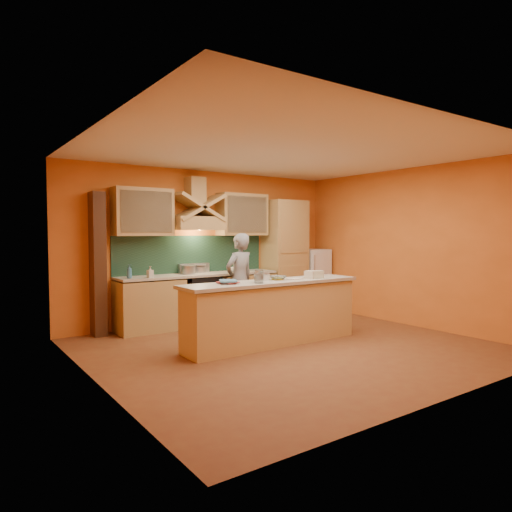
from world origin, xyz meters
TOP-DOWN VIEW (x-y plane):
  - floor at (0.00, 0.00)m, footprint 5.50×5.00m
  - ceiling at (0.00, 0.00)m, footprint 5.50×5.00m
  - wall_back at (0.00, 2.50)m, footprint 5.50×0.02m
  - wall_front at (0.00, -2.50)m, footprint 5.50×0.02m
  - wall_left at (-2.75, 0.00)m, footprint 0.02×5.00m
  - wall_right at (2.75, 0.00)m, footprint 0.02×5.00m
  - base_cabinet_left at (-1.25, 2.20)m, footprint 1.10×0.60m
  - base_cabinet_right at (0.65, 2.20)m, footprint 1.10×0.60m
  - counter_top at (-0.30, 2.20)m, footprint 3.00×0.62m
  - stove at (-0.30, 2.20)m, footprint 0.60×0.58m
  - backsplash at (-0.30, 2.48)m, footprint 3.00×0.03m
  - range_hood at (-0.30, 2.25)m, footprint 0.92×0.50m
  - hood_chimney at (-0.30, 2.35)m, footprint 0.30×0.30m
  - upper_cabinet_left at (-1.30, 2.33)m, footprint 1.00×0.35m
  - upper_cabinet_right at (0.70, 2.33)m, footprint 1.00×0.35m
  - pantry_column at (1.65, 2.20)m, footprint 0.80×0.60m
  - fridge at (2.40, 2.20)m, footprint 0.58×0.60m
  - trim_column_left at (-2.05, 2.35)m, footprint 0.20×0.30m
  - island_body at (-0.10, 0.30)m, footprint 2.80×0.55m
  - island_top at (-0.10, 0.30)m, footprint 2.90×0.62m
  - person at (0.20, 1.66)m, footprint 0.66×0.50m
  - pot_large at (-0.50, 2.23)m, footprint 0.30×0.30m
  - pot_small at (-0.20, 2.38)m, footprint 0.25×0.25m
  - soap_bottle_a at (-1.32, 1.98)m, footprint 0.10×0.10m
  - soap_bottle_b at (-1.63, 2.10)m, footprint 0.12×0.12m
  - bowl_back at (0.51, 2.25)m, footprint 0.24×0.24m
  - dish_rack at (0.43, 2.04)m, footprint 0.34×0.30m
  - book_lower at (-0.93, 0.34)m, footprint 0.27×0.32m
  - book_upper at (-0.94, 0.42)m, footprint 0.36×0.40m
  - jar_large at (-0.39, 0.24)m, footprint 0.14×0.14m
  - jar_small at (-0.45, 0.16)m, footprint 0.14×0.14m
  - kitchen_scale at (-0.16, 0.41)m, footprint 0.15×0.15m
  - mixing_bowl at (0.04, 0.36)m, footprint 0.30×0.30m
  - cloth at (0.30, 0.27)m, footprint 0.24×0.19m
  - grocery_bag_a at (0.60, 0.24)m, footprint 0.23×0.21m
  - grocery_bag_b at (0.68, 0.20)m, footprint 0.23×0.21m

SIDE VIEW (x-z plane):
  - floor at x=0.00m, z-range -0.01..0.01m
  - base_cabinet_left at x=-1.25m, z-range 0.00..0.86m
  - base_cabinet_right at x=0.65m, z-range 0.00..0.86m
  - island_body at x=-0.10m, z-range 0.00..0.88m
  - stove at x=-0.30m, z-range 0.00..0.90m
  - fridge at x=2.40m, z-range 0.00..1.30m
  - person at x=0.20m, z-range 0.00..1.64m
  - counter_top at x=-0.30m, z-range 0.88..0.92m
  - island_top at x=-0.10m, z-range 0.90..0.95m
  - cloth at x=0.30m, z-range 0.94..0.96m
  - bowl_back at x=0.51m, z-range 0.92..0.99m
  - book_lower at x=-0.93m, z-range 0.94..0.97m
  - pot_small at x=-0.20m, z-range 0.90..1.03m
  - dish_rack at x=0.43m, z-range 0.92..1.02m
  - pot_large at x=-0.50m, z-range 0.90..1.05m
  - mixing_bowl at x=0.04m, z-range 0.94..1.01m
  - book_upper at x=-0.94m, z-range 0.97..0.99m
  - kitchen_scale at x=-0.16m, z-range 0.95..1.04m
  - grocery_bag_b at x=0.68m, z-range 0.95..1.06m
  - grocery_bag_a at x=0.60m, z-range 0.95..1.06m
  - soap_bottle_a at x=-1.32m, z-range 0.92..1.11m
  - jar_small at x=-0.45m, z-range 0.95..1.09m
  - soap_bottle_b at x=-1.63m, z-range 0.92..1.14m
  - jar_large at x=-0.39m, z-range 0.94..1.12m
  - pantry_column at x=1.65m, z-range 0.00..2.30m
  - trim_column_left at x=-2.05m, z-range 0.00..2.30m
  - backsplash at x=-0.30m, z-range 0.90..1.60m
  - wall_back at x=0.00m, z-range 0.00..2.80m
  - wall_front at x=0.00m, z-range 0.00..2.80m
  - wall_left at x=-2.75m, z-range 0.00..2.80m
  - wall_right at x=2.75m, z-range 0.00..2.80m
  - range_hood at x=-0.30m, z-range 1.70..1.94m
  - upper_cabinet_left at x=-1.30m, z-range 1.60..2.40m
  - upper_cabinet_right at x=0.70m, z-range 1.60..2.40m
  - hood_chimney at x=-0.30m, z-range 2.15..2.65m
  - ceiling at x=0.00m, z-range 2.79..2.80m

